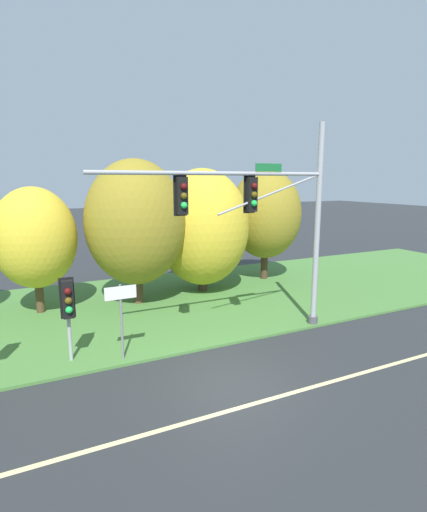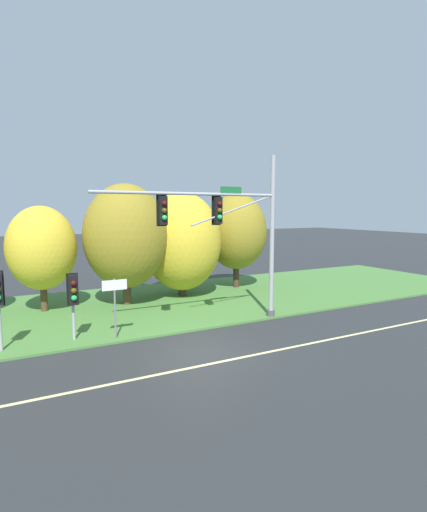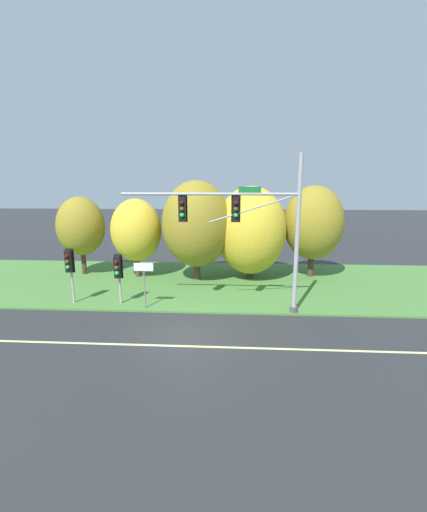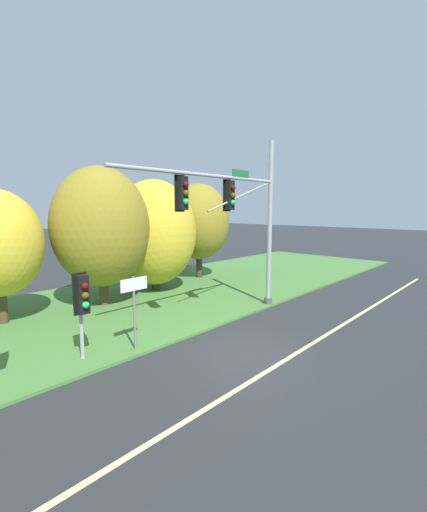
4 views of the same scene
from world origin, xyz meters
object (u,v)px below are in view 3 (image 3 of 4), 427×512
Objects in this scene: tree_tall_centre at (313,223)px; pedestrian_signal_further_along at (69,264)px; traffic_signal_mast at (249,222)px; tree_nearest_road at (81,226)px; pedestrian_signal_near_kerb at (118,269)px; tree_behind_signpost at (197,224)px; route_sign_post at (144,277)px; tree_left_of_mast at (136,230)px; tree_mid_verge at (251,231)px.

pedestrian_signal_further_along is at bearing -154.94° from tree_tall_centre.
traffic_signal_mast reaches higher than tree_nearest_road.
tree_tall_centre is at bearing 25.06° from pedestrian_signal_further_along.
tree_behind_signpost reaches higher than pedestrian_signal_near_kerb.
route_sign_post is 0.45× the size of tree_nearest_road.
tree_nearest_road is at bearing 108.49° from pedestrian_signal_further_along.
tree_tall_centre reaches higher than pedestrian_signal_near_kerb.
tree_nearest_road is (-2.15, 6.42, 1.30)m from pedestrian_signal_further_along.
route_sign_post is at bearing -17.49° from pedestrian_signal_near_kerb.
pedestrian_signal_near_kerb is 0.43× the size of tree_tall_centre.
traffic_signal_mast is at bearing -5.01° from pedestrian_signal_near_kerb.
tree_tall_centre reaches higher than pedestrian_signal_further_along.
tree_left_of_mast reaches higher than route_sign_post.
tree_behind_signpost reaches higher than pedestrian_signal_further_along.
route_sign_post is 0.39× the size of tree_mid_verge.
route_sign_post is at bearing -6.19° from pedestrian_signal_further_along.
tree_behind_signpost is at bearing -6.76° from tree_nearest_road.
pedestrian_signal_near_kerb is 9.66m from tree_mid_verge.
tree_behind_signpost reaches higher than tree_left_of_mast.
pedestrian_signal_near_kerb is 6.08m from tree_left_of_mast.
tree_left_of_mast is at bearing 70.82° from pedestrian_signal_further_along.
tree_behind_signpost reaches higher than route_sign_post.
tree_nearest_road is 0.88× the size of tree_mid_verge.
tree_mid_verge is (7.43, 6.00, 1.40)m from pedestrian_signal_near_kerb.
traffic_signal_mast is at bearing -3.44° from pedestrian_signal_further_along.
route_sign_post is 0.39× the size of tree_tall_centre.
pedestrian_signal_further_along is 8.54m from tree_behind_signpost.
pedestrian_signal_further_along is 0.55× the size of tree_nearest_road.
route_sign_post is (4.24, -0.46, -0.53)m from pedestrian_signal_further_along.
pedestrian_signal_further_along is 0.46× the size of tree_behind_signpost.
tree_tall_centre is at bearing 1.28° from tree_nearest_road.
route_sign_post is at bearing -132.13° from tree_mid_verge.
traffic_signal_mast is 8.85m from tree_tall_centre.
tree_left_of_mast is 8.05m from tree_mid_verge.
pedestrian_signal_further_along is at bearing -139.83° from tree_behind_signpost.
pedestrian_signal_near_kerb is 1.11× the size of route_sign_post.
tree_behind_signpost is (-3.31, 5.99, -0.83)m from traffic_signal_mast.
route_sign_post is at bearing -110.25° from tree_behind_signpost.
tree_left_of_mast is at bearing 173.16° from tree_behind_signpost.
tree_tall_centre is (8.13, 1.39, -0.01)m from tree_behind_signpost.
tree_behind_signpost is 1.06× the size of tree_mid_verge.
pedestrian_signal_further_along reaches higher than route_sign_post.
tree_left_of_mast is at bearing -176.03° from tree_tall_centre.
route_sign_post is at bearing -144.81° from tree_tall_centre.
tree_left_of_mast is (4.21, -0.49, -0.19)m from tree_nearest_road.
tree_mid_verge is at bearing 38.91° from pedestrian_signal_near_kerb.
tree_behind_signpost is (6.41, 5.41, 1.63)m from pedestrian_signal_further_along.
traffic_signal_mast is 1.40× the size of tree_mid_verge.
traffic_signal_mast reaches higher than tree_left_of_mast.
tree_mid_verge reaches higher than route_sign_post.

